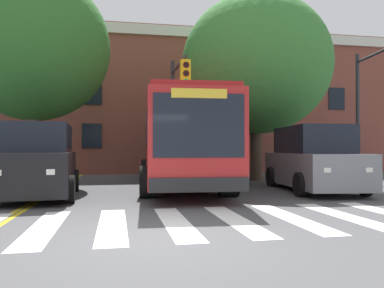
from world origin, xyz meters
name	(u,v)px	position (x,y,z in m)	size (l,w,h in m)	color
ground_plane	(153,241)	(0.00, 0.00, 0.00)	(120.00, 120.00, 0.00)	#4C4C4F
crosswalk	(176,222)	(0.56, 1.43, 0.00)	(10.62, 3.75, 0.01)	white
lane_line_yellow_inner	(78,175)	(-3.00, 15.43, 0.00)	(0.12, 36.00, 0.01)	gold
lane_line_yellow_outer	(81,175)	(-2.84, 15.43, 0.00)	(0.12, 36.00, 0.01)	gold
city_bus	(179,142)	(1.66, 8.70, 1.77)	(3.42, 11.42, 3.24)	#B22323
car_black_near_lane	(38,163)	(-3.06, 5.94, 1.06)	(2.57, 4.83, 2.23)	black
car_grey_far_lane	(312,160)	(6.06, 6.19, 1.08)	(2.72, 5.34, 2.27)	slate
car_tan_behind_bus	(181,159)	(3.03, 17.36, 0.82)	(2.14, 4.15, 1.80)	tan
traffic_light_near_corner	(381,87)	(9.45, 7.09, 3.89)	(0.71, 4.37, 5.66)	#28282D
traffic_light_overhead	(178,99)	(1.59, 8.56, 3.46)	(0.36, 3.05, 5.24)	#28282D
street_tree_curbside_large	(256,65)	(5.56, 10.56, 5.39)	(8.83, 8.77, 8.64)	#4C3D2D
street_tree_curbside_small	(34,47)	(-4.15, 10.12, 5.65)	(6.22, 5.51, 8.73)	brown
building_facade	(97,105)	(-2.32, 20.01, 4.42)	(37.98, 8.51, 8.83)	brown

